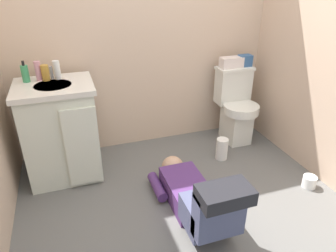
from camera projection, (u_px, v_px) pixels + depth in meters
The scene contains 14 objects.
ground_plane at pixel (184, 207), 2.37m from camera, with size 2.93×3.14×0.04m, color #605F5C.
wall_back at pixel (142, 20), 2.76m from camera, with size 2.59×0.08×2.40m, color beige.
toilet at pixel (236, 106), 3.14m from camera, with size 0.36×0.46×0.75m.
vanity_cabinet at pixel (61, 131), 2.56m from camera, with size 0.60×0.53×0.82m.
faucet at pixel (51, 73), 2.47m from camera, with size 0.02×0.02×0.10m, color silver.
person_plumber at pixel (196, 197), 2.18m from camera, with size 0.39×1.06×0.52m.
tissue_box at pixel (231, 62), 3.01m from camera, with size 0.22×0.11×0.10m, color silver.
toiletry_bag at pixel (245, 61), 3.05m from camera, with size 0.12×0.09×0.11m, color #33598C.
soap_dispenser at pixel (25, 73), 2.40m from camera, with size 0.06×0.06×0.17m.
bottle_pink at pixel (38, 71), 2.43m from camera, with size 0.05×0.05×0.15m, color pink.
bottle_amber at pixel (45, 73), 2.43m from camera, with size 0.06×0.06×0.12m, color gold.
bottle_white at pixel (57, 70), 2.46m from camera, with size 0.05×0.05×0.15m, color white.
paper_towel_roll at pixel (222, 149), 2.90m from camera, with size 0.11×0.11×0.21m, color white.
toilet_paper_roll at pixel (309, 182), 2.54m from camera, with size 0.11×0.11×0.10m, color white.
Camera 1 is at (-0.70, -1.70, 1.61)m, focal length 33.17 mm.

